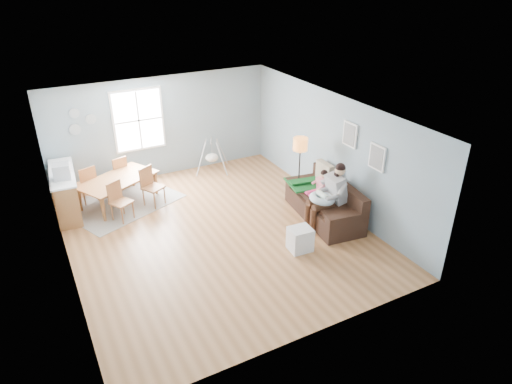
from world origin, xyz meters
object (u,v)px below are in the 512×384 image
father (329,194)px  storage_cube (300,239)px  sofa (326,205)px  chair_ne (119,171)px  chair_sw (118,199)px  counter (66,192)px  chair_nw (87,182)px  monitor (61,171)px  floor_lamp (300,150)px  chair_se (150,184)px  toddler (320,185)px  dining_table (120,191)px  baby_swing (212,157)px

father → storage_cube: size_ratio=2.92×
sofa → chair_ne: chair_ne is taller
chair_sw → counter: bearing=137.9°
chair_nw → monitor: bearing=-132.3°
chair_sw → chair_ne: 1.56m
sofa → floor_lamp: floor_lamp is taller
monitor → chair_se: bearing=-6.4°
floor_lamp → toddler: bearing=-79.9°
sofa → toddler: bearing=104.3°
dining_table → chair_sw: chair_sw is taller
toddler → chair_nw: (-4.63, 3.08, -0.20)m
toddler → monitor: (-5.17, 2.49, 0.44)m
sofa → chair_nw: (-4.69, 3.30, 0.23)m
chair_sw → baby_swing: chair_sw is taller
dining_table → chair_ne: (0.17, 0.75, 0.19)m
toddler → father: bearing=-102.9°
father → dining_table: 5.02m
floor_lamp → baby_swing: 3.12m
counter → chair_nw: bearing=25.1°
chair_ne → floor_lamp: bearing=-36.9°
sofa → baby_swing: bearing=109.3°
father → floor_lamp: floor_lamp is taller
chair_se → baby_swing: bearing=29.0°
sofa → baby_swing: 3.88m
dining_table → chair_ne: size_ratio=2.02×
floor_lamp → storage_cube: bearing=-121.8°
chair_nw → monitor: size_ratio=2.38×
sofa → storage_cube: 1.53m
toddler → storage_cube: size_ratio=1.71×
counter → monitor: (-0.01, -0.35, 0.67)m
baby_swing → chair_se: bearing=-151.0°
sofa → floor_lamp: 1.41m
chair_ne → counter: counter is taller
chair_ne → monitor: 1.80m
father → floor_lamp: bearing=90.2°
chair_sw → monitor: monitor is taller
chair_nw → baby_swing: size_ratio=0.81×
father → storage_cube: bearing=-153.2°
dining_table → baby_swing: baby_swing is taller
sofa → monitor: 5.95m
chair_sw → counter: counter is taller
monitor → baby_swing: (3.94, 0.95, -0.79)m
chair_sw → toddler: bearing=-24.9°
storage_cube → chair_nw: size_ratio=0.52×
father → dining_table: bearing=140.2°
storage_cube → chair_nw: 5.39m
father → chair_nw: father is taller
chair_ne → toddler: bearing=-42.2°
chair_sw → chair_se: chair_se is taller
storage_cube → monitor: size_ratio=1.25×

